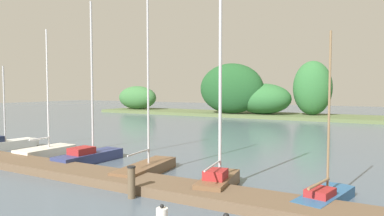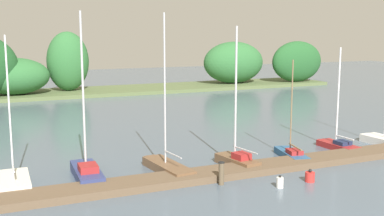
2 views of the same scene
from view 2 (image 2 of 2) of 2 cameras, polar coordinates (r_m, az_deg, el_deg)
name	(u,v)px [view 2 (image 2 of 2)]	position (r m, az deg, el deg)	size (l,w,h in m)	color
dock_pier	(215,173)	(23.55, 2.83, -7.93)	(31.30, 1.80, 0.35)	brown
far_shore	(96,71)	(55.75, -11.50, 4.41)	(65.61, 8.02, 7.21)	#56663D
sailboat_1	(14,180)	(23.56, -20.79, -8.19)	(1.45, 3.35, 6.99)	silver
sailboat_2	(86,170)	(23.84, -12.67, -7.31)	(1.31, 4.03, 8.10)	navy
sailboat_3	(166,165)	(24.40, -3.12, -6.92)	(1.57, 4.22, 8.06)	brown
sailboat_4	(236,158)	(25.34, 5.40, -6.00)	(1.41, 3.23, 7.42)	brown
sailboat_5	(291,153)	(27.53, 11.91, -5.38)	(1.57, 3.34, 5.59)	#285684
sailboat_6	(337,143)	(30.32, 17.21, -4.08)	(1.17, 3.03, 6.21)	maroon
mooring_piling_1	(221,173)	(22.30, 3.58, -7.90)	(0.30, 0.30, 1.10)	brown
channel_buoy_0	(310,177)	(23.47, 14.10, -8.08)	(0.46, 0.46, 0.63)	red
channel_buoy_1	(280,182)	(22.30, 10.61, -8.86)	(0.32, 0.32, 0.60)	white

